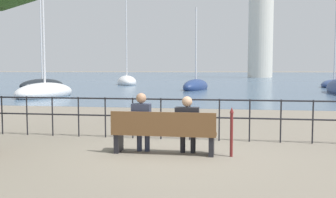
% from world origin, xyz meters
% --- Properties ---
extents(ground_plane, '(1000.00, 1000.00, 0.00)m').
position_xyz_m(ground_plane, '(0.00, 0.00, 0.00)').
color(ground_plane, gray).
extents(harbor_water, '(600.00, 300.00, 0.01)m').
position_xyz_m(harbor_water, '(0.00, 159.27, 0.00)').
color(harbor_water, '#47607A').
rests_on(harbor_water, ground_plane).
extents(park_bench, '(2.19, 0.45, 0.90)m').
position_xyz_m(park_bench, '(0.00, -0.07, 0.45)').
color(park_bench, brown).
rests_on(park_bench, ground_plane).
extents(seated_person_left, '(0.39, 0.35, 1.27)m').
position_xyz_m(seated_person_left, '(-0.49, 0.01, 0.70)').
color(seated_person_left, '#2D3347').
rests_on(seated_person_left, ground_plane).
extents(seated_person_right, '(0.49, 0.35, 1.22)m').
position_xyz_m(seated_person_right, '(0.49, 0.01, 0.67)').
color(seated_person_right, black).
rests_on(seated_person_right, ground_plane).
extents(promenade_railing, '(11.07, 0.04, 1.05)m').
position_xyz_m(promenade_railing, '(-0.00, 1.61, 0.69)').
color(promenade_railing, black).
rests_on(promenade_railing, ground_plane).
extents(closed_umbrella, '(0.09, 0.09, 1.01)m').
position_xyz_m(closed_umbrella, '(1.40, -0.06, 0.56)').
color(closed_umbrella, maroon).
rests_on(closed_umbrella, ground_plane).
extents(sailboat_0, '(3.40, 5.70, 10.14)m').
position_xyz_m(sailboat_0, '(-16.74, 26.35, 0.33)').
color(sailboat_0, black).
rests_on(sailboat_0, ground_plane).
extents(sailboat_1, '(2.72, 5.32, 7.67)m').
position_xyz_m(sailboat_1, '(-1.64, 25.60, 0.32)').
color(sailboat_1, navy).
rests_on(sailboat_1, ground_plane).
extents(sailboat_3, '(4.20, 5.74, 11.84)m').
position_xyz_m(sailboat_3, '(11.94, 33.12, 0.31)').
color(sailboat_3, navy).
rests_on(sailboat_3, ground_plane).
extents(sailboat_4, '(2.85, 5.82, 12.03)m').
position_xyz_m(sailboat_4, '(-10.72, 15.38, 0.33)').
color(sailboat_4, white).
rests_on(sailboat_4, ground_plane).
extents(sailboat_5, '(3.87, 5.54, 11.48)m').
position_xyz_m(sailboat_5, '(-10.80, 35.62, 0.38)').
color(sailboat_5, white).
rests_on(sailboat_5, ground_plane).
extents(harbor_lighthouse, '(5.75, 5.75, 29.36)m').
position_xyz_m(harbor_lighthouse, '(8.41, 84.05, 13.65)').
color(harbor_lighthouse, silver).
rests_on(harbor_lighthouse, ground_plane).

